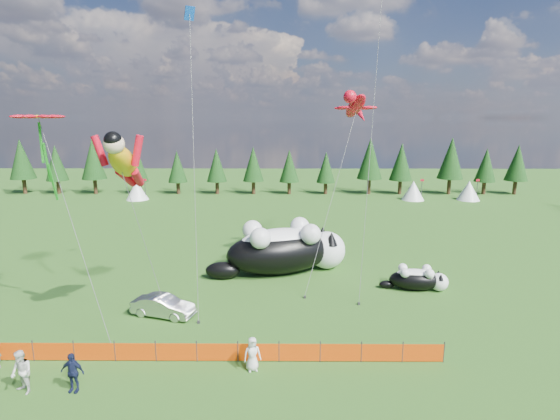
% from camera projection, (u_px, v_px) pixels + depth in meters
% --- Properties ---
extents(ground, '(160.00, 160.00, 0.00)m').
position_uv_depth(ground, '(226.00, 332.00, 24.25)').
color(ground, '#12390A').
rests_on(ground, ground).
extents(safety_fence, '(22.06, 0.06, 1.10)m').
position_uv_depth(safety_fence, '(217.00, 352.00, 21.21)').
color(safety_fence, '#262626').
rests_on(safety_fence, ground).
extents(tree_line, '(90.00, 4.00, 8.00)m').
position_uv_depth(tree_line, '(262.00, 168.00, 67.45)').
color(tree_line, black).
rests_on(tree_line, ground).
extents(festival_tents, '(50.00, 3.20, 2.80)m').
position_uv_depth(festival_tents, '(337.00, 190.00, 63.02)').
color(festival_tents, white).
rests_on(festival_tents, ground).
extents(cat_large, '(10.76, 6.16, 3.98)m').
position_uv_depth(cat_large, '(286.00, 248.00, 33.30)').
color(cat_large, black).
rests_on(cat_large, ground).
extents(cat_small, '(4.65, 2.03, 1.68)m').
position_uv_depth(cat_small, '(418.00, 279.00, 30.08)').
color(cat_small, black).
rests_on(cat_small, ground).
extents(car, '(4.05, 2.34, 1.26)m').
position_uv_depth(car, '(163.00, 306.00, 26.10)').
color(car, '#B4B4B9').
rests_on(car, ground).
extents(spectator_b, '(1.10, 0.99, 1.96)m').
position_uv_depth(spectator_b, '(21.00, 372.00, 18.68)').
color(spectator_b, silver).
rests_on(spectator_b, ground).
extents(spectator_c, '(1.11, 0.65, 1.80)m').
position_uv_depth(spectator_c, '(72.00, 372.00, 18.83)').
color(spectator_c, '#141A39').
rests_on(spectator_c, ground).
extents(spectator_e, '(0.92, 0.72, 1.65)m').
position_uv_depth(spectator_e, '(252.00, 354.00, 20.43)').
color(spectator_e, silver).
rests_on(spectator_e, ground).
extents(superhero_kite, '(4.20, 4.51, 11.33)m').
position_uv_depth(superhero_kite, '(123.00, 162.00, 23.11)').
color(superhero_kite, '#DEA30B').
rests_on(superhero_kite, ground).
extents(gecko_kite, '(5.96, 10.67, 14.95)m').
position_uv_depth(gecko_kite, '(355.00, 106.00, 33.37)').
color(gecko_kite, red).
rests_on(gecko_kite, ground).
extents(flower_kite, '(6.33, 5.66, 13.12)m').
position_uv_depth(flower_kite, '(39.00, 120.00, 24.07)').
color(flower_kite, red).
rests_on(flower_kite, ground).
extents(diamond_kite_a, '(1.47, 5.69, 19.00)m').
position_uv_depth(diamond_kite_a, '(190.00, 25.00, 26.62)').
color(diamond_kite_a, '#0B43B2').
rests_on(diamond_kite_a, ground).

